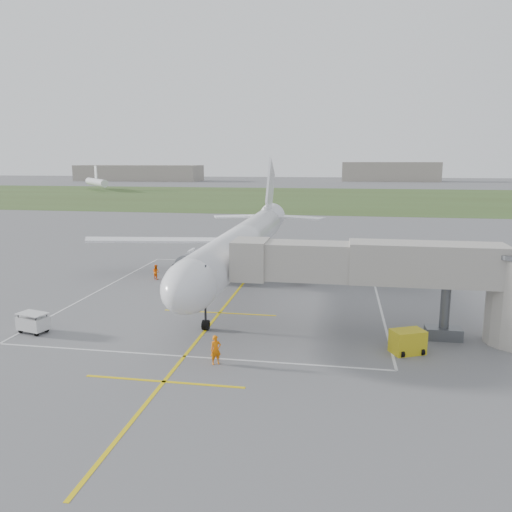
% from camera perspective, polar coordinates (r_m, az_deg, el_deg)
% --- Properties ---
extents(ground, '(700.00, 700.00, 0.00)m').
position_cam_1_polar(ground, '(53.37, -1.62, -3.34)').
color(ground, '#58585A').
rests_on(ground, ground).
extents(grass_strip, '(700.00, 120.00, 0.02)m').
position_cam_1_polar(grass_strip, '(181.48, 6.50, 6.67)').
color(grass_strip, '#3B4C21').
rests_on(grass_strip, ground).
extents(apron_markings, '(28.20, 60.00, 0.01)m').
position_cam_1_polar(apron_markings, '(47.87, -2.99, -5.02)').
color(apron_markings, yellow).
rests_on(apron_markings, ground).
extents(airliner, '(38.93, 46.75, 13.52)m').
position_cam_1_polar(airliner, '(53.19, -1.49, 1.44)').
color(airliner, white).
rests_on(airliner, ground).
extents(jet_bridge, '(23.40, 5.00, 7.20)m').
position_cam_1_polar(jet_bridge, '(38.54, 17.70, -2.18)').
color(jet_bridge, '#9C958D').
rests_on(jet_bridge, ground).
extents(gpu_unit, '(2.59, 2.24, 1.65)m').
position_cam_1_polar(gpu_unit, '(36.39, 16.95, -9.36)').
color(gpu_unit, gold).
rests_on(gpu_unit, ground).
extents(baggage_cart, '(2.53, 1.88, 1.57)m').
position_cam_1_polar(baggage_cart, '(42.43, -24.13, -6.96)').
color(baggage_cart, silver).
rests_on(baggage_cart, ground).
extents(ramp_worker_nose, '(0.85, 0.76, 1.95)m').
position_cam_1_polar(ramp_worker_nose, '(33.13, -4.62, -10.65)').
color(ramp_worker_nose, orange).
rests_on(ramp_worker_nose, ground).
extents(ramp_worker_wing, '(1.00, 0.92, 1.66)m').
position_cam_1_polar(ramp_worker_wing, '(56.92, -11.37, -1.79)').
color(ramp_worker_wing, '#FF6508').
rests_on(ramp_worker_wing, ground).
extents(distant_hangars, '(345.00, 49.00, 12.00)m').
position_cam_1_polar(distant_hangars, '(317.10, 5.00, 9.41)').
color(distant_hangars, gray).
rests_on(distant_hangars, ground).
extents(distant_aircraft, '(218.46, 46.56, 8.85)m').
position_cam_1_polar(distant_aircraft, '(219.60, 7.04, 8.32)').
color(distant_aircraft, white).
rests_on(distant_aircraft, ground).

